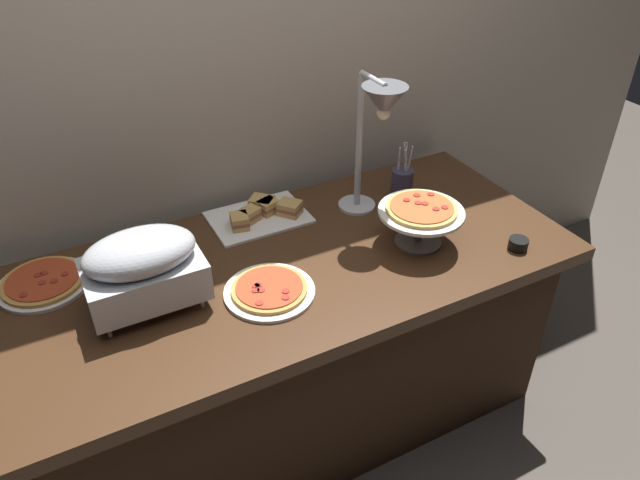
% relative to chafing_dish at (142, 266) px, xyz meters
% --- Properties ---
extents(ground_plane, '(8.00, 8.00, 0.00)m').
position_rel_chafing_dish_xyz_m(ground_plane, '(0.48, -0.00, -0.90)').
color(ground_plane, '#4C443D').
extents(back_wall, '(4.40, 0.04, 2.40)m').
position_rel_chafing_dish_xyz_m(back_wall, '(0.48, 0.50, 0.30)').
color(back_wall, '#B7A893').
rests_on(back_wall, ground_plane).
extents(buffet_table, '(1.90, 0.84, 0.76)m').
position_rel_chafing_dish_xyz_m(buffet_table, '(0.48, -0.00, -0.52)').
color(buffet_table, '#422816').
rests_on(buffet_table, ground_plane).
extents(chafing_dish, '(0.34, 0.22, 0.25)m').
position_rel_chafing_dish_xyz_m(chafing_dish, '(0.00, 0.00, 0.00)').
color(chafing_dish, '#B7BABF').
rests_on(chafing_dish, buffet_table).
extents(heat_lamp, '(0.15, 0.29, 0.53)m').
position_rel_chafing_dish_xyz_m(heat_lamp, '(0.84, 0.08, 0.27)').
color(heat_lamp, '#B7BABF').
rests_on(heat_lamp, buffet_table).
extents(pizza_plate_front, '(0.28, 0.28, 0.03)m').
position_rel_chafing_dish_xyz_m(pizza_plate_front, '(0.34, -0.13, -0.13)').
color(pizza_plate_front, white).
rests_on(pizza_plate_front, buffet_table).
extents(pizza_plate_center, '(0.28, 0.28, 0.03)m').
position_rel_chafing_dish_xyz_m(pizza_plate_center, '(-0.27, 0.24, -0.13)').
color(pizza_plate_center, white).
rests_on(pizza_plate_center, buffet_table).
extents(pizza_plate_raised_stand, '(0.29, 0.29, 0.15)m').
position_rel_chafing_dish_xyz_m(pizza_plate_raised_stand, '(0.91, -0.11, -0.03)').
color(pizza_plate_raised_stand, '#595B60').
rests_on(pizza_plate_raised_stand, buffet_table).
extents(sandwich_platter, '(0.35, 0.25, 0.06)m').
position_rel_chafing_dish_xyz_m(sandwich_platter, '(0.49, 0.28, -0.12)').
color(sandwich_platter, white).
rests_on(sandwich_platter, buffet_table).
extents(sauce_cup_near, '(0.07, 0.07, 0.04)m').
position_rel_chafing_dish_xyz_m(sauce_cup_near, '(1.19, -0.30, -0.12)').
color(sauce_cup_near, black).
rests_on(sauce_cup_near, buffet_table).
extents(utensil_holder, '(0.08, 0.08, 0.23)m').
position_rel_chafing_dish_xyz_m(utensil_holder, '(1.04, 0.19, -0.08)').
color(utensil_holder, '#383347').
rests_on(utensil_holder, buffet_table).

